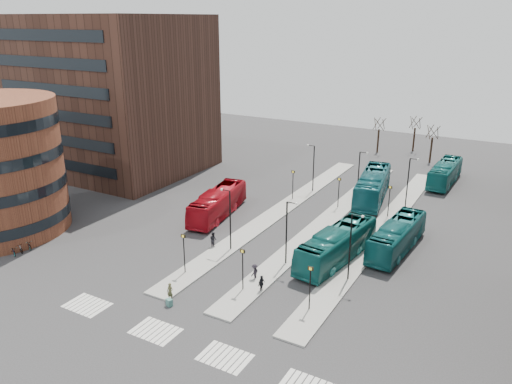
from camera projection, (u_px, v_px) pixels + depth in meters
The scene contains 22 objects.
ground at pixel (127, 367), 32.45m from camera, with size 160.00×160.00×0.00m, color #2C2C2E.
island_left at pixel (281, 210), 58.92m from camera, with size 2.50×45.00×0.15m, color gray.
island_mid at pixel (328, 219), 56.12m from camera, with size 2.50×45.00×0.15m, color gray.
island_right at pixel (381, 230), 53.32m from camera, with size 2.50×45.00×0.15m, color gray.
suitcase at pixel (169, 302), 39.28m from camera, with size 0.48×0.38×0.59m, color #1C2B9B.
red_bus at pixel (218, 203), 56.80m from camera, with size 2.62×11.19×3.12m, color #AA0D18.
teal_bus_a at pixel (337, 245), 46.23m from camera, with size 2.70×11.53×3.21m, color #125E5C.
teal_bus_b at pixel (373, 186), 61.97m from camera, with size 2.98×12.74×3.55m, color #145E67.
teal_bus_c at pixel (397, 236), 48.29m from camera, with size 2.53×10.80×3.01m, color #135F61.
teal_bus_d at pixel (445, 173), 68.05m from camera, with size 2.54×10.86×3.03m, color #156D6C.
traveller at pixel (170, 292), 39.96m from camera, with size 0.54×0.36×1.49m, color brown.
commuter_a at pixel (213, 240), 49.26m from camera, with size 0.77×0.60×1.59m, color black.
commuter_b at pixel (261, 284), 41.12m from camera, with size 0.89×0.37×1.51m, color black.
commuter_c at pixel (255, 272), 43.11m from camera, with size 0.94×0.54×1.46m, color black.
bicycle_near at pixel (13, 251), 47.74m from camera, with size 0.57×1.64×0.86m, color gray.
bicycle_mid at pixel (19, 248), 48.22m from camera, with size 0.46×1.64×0.99m, color gray.
bicycle_far at pixel (28, 244), 49.04m from camera, with size 0.57×1.64×0.86m, color gray.
crosswalk_stripes at pixel (186, 342), 34.92m from camera, with size 22.35×2.40×0.01m.
office_block at pixel (111, 94), 72.58m from camera, with size 25.00×20.12×22.00m.
sign_poles at pixel (299, 220), 49.79m from camera, with size 12.45×22.12×3.65m.
lamp_posts at pixel (328, 196), 53.03m from camera, with size 14.04×20.24×6.12m.
bare_trees at pixel (407, 139), 81.74m from camera, with size 10.97×8.14×5.90m.
Camera 1 is at (20.60, -19.21, 21.48)m, focal length 35.00 mm.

